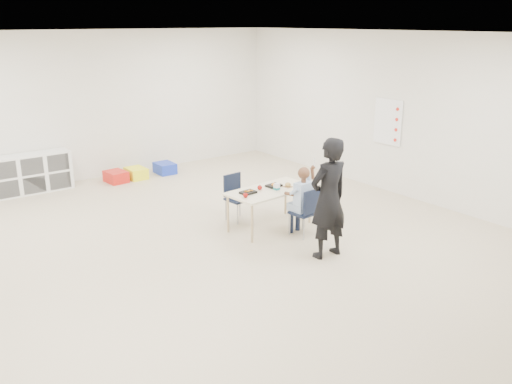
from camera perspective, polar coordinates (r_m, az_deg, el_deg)
room at (r=6.79m, az=-4.28°, el=4.32°), size 9.00×9.02×2.80m
table at (r=8.02m, az=1.48°, el=-1.70°), size 1.35×0.76×0.59m
chair_near at (r=7.75m, az=5.06°, el=-2.06°), size 0.37×0.35×0.71m
chair_far at (r=8.30m, az=-1.84°, el=-0.64°), size 0.37×0.35×0.71m
child at (r=7.68m, az=5.10°, el=-0.62°), size 0.52×0.52×1.12m
lunch_tray_near at (r=8.06m, az=1.89°, el=0.68°), size 0.23×0.18×0.03m
lunch_tray_far at (r=7.74m, az=-0.83°, el=-0.04°), size 0.23×0.18×0.03m
milk_carton at (r=7.87m, az=2.19°, el=0.54°), size 0.08×0.08×0.10m
bread_roll at (r=8.05m, az=3.38°, el=0.78°), size 0.09×0.09×0.07m
apple_near at (r=7.89m, az=0.40°, el=0.47°), size 0.07×0.07×0.07m
apple_far at (r=7.54m, az=-1.12°, el=-0.35°), size 0.07×0.07×0.07m
cubby_shelf at (r=10.46m, az=-22.66°, el=1.82°), size 1.40×0.40×0.70m
rules_poster at (r=9.88m, az=13.71°, el=7.19°), size 0.02×0.60×0.80m
adult at (r=6.95m, az=7.64°, el=-0.68°), size 0.59×0.39×1.58m
bin_red at (r=10.67m, az=-14.53°, el=1.58°), size 0.38×0.47×0.21m
bin_yellow at (r=10.83m, az=-12.50°, el=1.95°), size 0.35×0.44×0.21m
bin_blue at (r=11.09m, az=-9.57°, el=2.50°), size 0.34×0.44×0.21m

